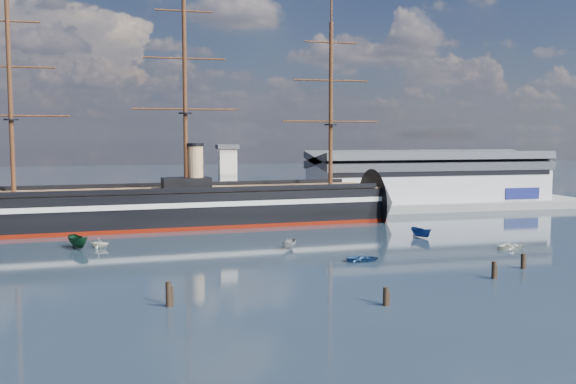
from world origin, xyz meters
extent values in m
plane|color=black|center=(0.00, 40.00, 0.00)|extent=(600.00, 600.00, 0.00)
cube|color=slate|center=(10.00, 76.00, 0.00)|extent=(180.00, 18.00, 2.00)
cube|color=#B7BABC|center=(58.00, 80.00, 7.00)|extent=(62.00, 20.00, 10.00)
cube|color=#3F4247|center=(58.00, 80.00, 12.60)|extent=(63.00, 21.00, 2.00)
cube|color=silver|center=(3.00, 73.00, 9.00)|extent=(4.00, 4.00, 14.00)
cube|color=#3F4247|center=(3.00, 73.00, 16.50)|extent=(5.00, 5.00, 1.00)
cube|color=black|center=(-9.81, 60.00, 4.00)|extent=(88.82, 21.36, 7.00)
cube|color=silver|center=(-9.81, 60.00, 5.20)|extent=(90.83, 21.72, 1.00)
cube|color=#620F03|center=(-9.81, 60.00, 0.35)|extent=(90.82, 21.69, 0.90)
cone|color=black|center=(36.69, 60.00, 3.70)|extent=(11.94, 16.32, 15.68)
cube|color=brown|center=(-9.81, 60.00, 7.60)|extent=(88.74, 20.09, 0.40)
cube|color=black|center=(-7.81, 60.00, 9.00)|extent=(10.35, 6.60, 2.50)
cylinder|color=tan|center=(-5.81, 60.00, 12.50)|extent=(3.20, 3.20, 9.00)
cylinder|color=#381E0F|center=(-41.81, 60.00, 26.80)|extent=(0.90, 0.90, 38.00)
cylinder|color=#381E0F|center=(-7.81, 60.00, 28.80)|extent=(0.90, 0.90, 42.00)
cylinder|color=#381E0F|center=(24.19, 60.00, 25.80)|extent=(0.90, 0.90, 36.00)
imported|color=#0F371E|center=(-28.26, 36.89, 0.00)|extent=(7.51, 5.33, 2.83)
imported|color=#274D83|center=(14.51, 14.33, 0.00)|extent=(1.91, 3.28, 1.44)
imported|color=slate|center=(6.11, 26.74, 0.00)|extent=(5.50, 4.63, 2.13)
imported|color=white|center=(-24.80, 36.57, 0.00)|extent=(4.46, 5.78, 1.95)
imported|color=white|center=(42.86, 18.18, 0.00)|extent=(1.38, 3.12, 1.43)
imported|color=navy|center=(33.45, 33.13, 0.00)|extent=(6.36, 3.87, 2.39)
cylinder|color=black|center=(-15.84, -4.45, 0.00)|extent=(0.64, 0.64, 3.55)
cylinder|color=black|center=(8.02, -10.04, 0.00)|extent=(0.64, 0.64, 2.80)
cylinder|color=black|center=(27.46, -0.95, 0.00)|extent=(0.64, 0.64, 3.06)
cylinder|color=black|center=(35.18, 3.85, 0.00)|extent=(0.64, 0.64, 2.87)
camera|label=1|loc=(-20.21, -76.21, 19.29)|focal=40.00mm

